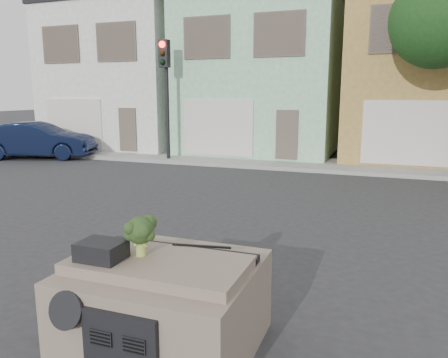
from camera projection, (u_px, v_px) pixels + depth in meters
The scene contains 11 objects.
ground_plane at pixel (245, 257), 7.82m from camera, with size 120.00×120.00×0.00m, color #303033.
sidewalk at pixel (324, 165), 17.47m from camera, with size 40.00×3.00×0.15m, color gray.
townhouse_white at pixel (135, 78), 24.18m from camera, with size 7.20×8.20×7.55m, color silver.
townhouse_mint at pixel (267, 76), 21.64m from camera, with size 7.20×8.20×7.55m, color #9BD1A8.
townhouse_tan at pixel (433, 73), 19.09m from camera, with size 7.20×8.20×7.55m, color #A98542.
navy_sedan at pixel (39, 158), 19.87m from camera, with size 1.73×4.96×1.64m, color black.
traffic_signal at pixel (166, 102), 18.29m from camera, with size 0.40×0.40×5.10m, color black.
car_dashboard at pixel (166, 302), 4.95m from camera, with size 2.00×1.80×1.12m, color #7D6B5B.
instrument_hump at pixel (101, 251), 4.70m from camera, with size 0.48×0.38×0.20m, color black.
wiper_arm at pixel (202, 246), 5.09m from camera, with size 0.70×0.03×0.02m, color black.
broccoli at pixel (140, 236), 4.79m from camera, with size 0.37×0.37×0.46m, color #203315.
Camera 1 is at (2.20, -7.08, 2.88)m, focal length 35.00 mm.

